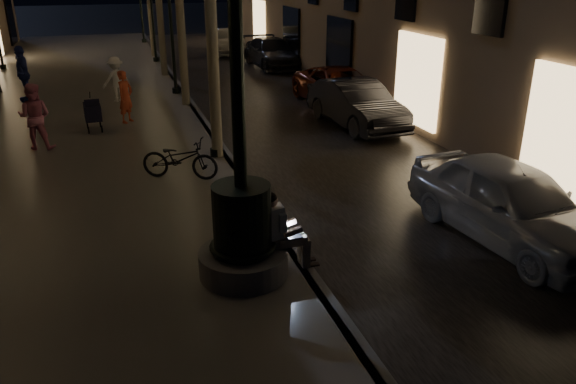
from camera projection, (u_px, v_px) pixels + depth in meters
name	position (u px, v px, depth m)	size (l,w,h in m)	color
ground	(188.00, 103.00, 20.72)	(120.00, 120.00, 0.00)	black
cobble_lane	(266.00, 98.00, 21.56)	(6.00, 45.00, 0.02)	black
promenade	(73.00, 108.00, 19.56)	(8.00, 45.00, 0.20)	slate
curb_strip	(188.00, 101.00, 20.68)	(0.25, 45.00, 0.20)	#59595B
fountain_lamppost	(242.00, 216.00, 8.50)	(1.40, 1.40, 5.21)	#59595B
seated_man_laptop	(281.00, 228.00, 8.79)	(0.97, 0.33, 1.34)	gray
lamp_curb_a	(210.00, 34.00, 13.24)	(0.36, 0.36, 4.81)	black
lamp_curb_b	(170.00, 10.00, 20.31)	(0.36, 0.36, 4.81)	black
stroller	(93.00, 112.00, 16.38)	(0.51, 1.10, 1.11)	black
car_front	(510.00, 202.00, 10.17)	(1.75, 4.36, 1.48)	#A2A4AA
car_second	(356.00, 104.00, 17.50)	(1.51, 4.34, 1.43)	black
car_third	(340.00, 87.00, 20.17)	(2.21, 4.78, 1.33)	maroon
car_rear	(272.00, 53.00, 27.88)	(1.95, 4.79, 1.39)	#29292E
car_fifth	(228.00, 42.00, 31.95)	(1.49, 4.28, 1.41)	#A9A8A4
pedestrian_red	(125.00, 97.00, 17.18)	(0.58, 0.38, 1.59)	#CC4728
pedestrian_pink	(35.00, 116.00, 14.64)	(0.85, 0.66, 1.74)	#D67190
pedestrian_white	(116.00, 79.00, 19.88)	(1.01, 0.58, 1.57)	white
pedestrian_blue	(23.00, 74.00, 19.88)	(1.14, 0.47, 1.95)	navy
bicycle	(180.00, 159.00, 12.71)	(0.62, 1.78, 0.93)	black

